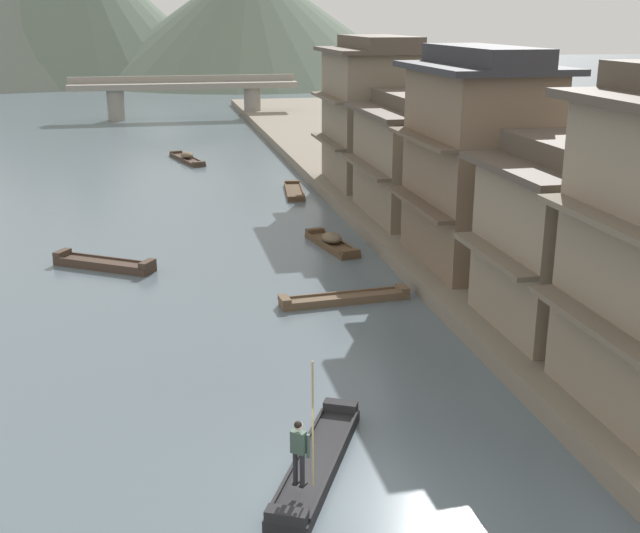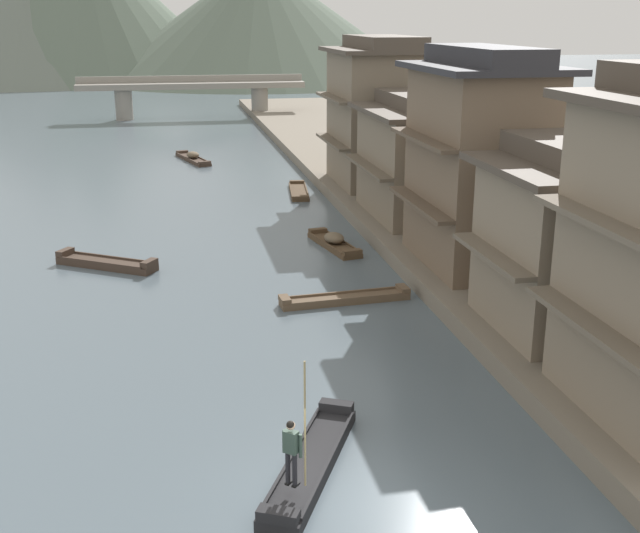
{
  "view_description": "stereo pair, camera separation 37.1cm",
  "coord_description": "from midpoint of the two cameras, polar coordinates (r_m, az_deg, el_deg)",
  "views": [
    {
      "loc": [
        -3.67,
        -15.14,
        10.52
      ],
      "look_at": [
        2.07,
        12.1,
        1.73
      ],
      "focal_mm": 44.63,
      "sensor_mm": 36.0,
      "label": 1
    },
    {
      "loc": [
        -3.31,
        -15.21,
        10.52
      ],
      "look_at": [
        2.07,
        12.1,
        1.73
      ],
      "focal_mm": 44.63,
      "sensor_mm": 36.0,
      "label": 2
    }
  ],
  "objects": [
    {
      "name": "ground_plane",
      "position": [
        18.79,
        1.57,
        -16.53
      ],
      "size": [
        400.0,
        400.0,
        0.0
      ],
      "primitive_type": "plane",
      "color": "slate"
    },
    {
      "name": "riverbank_right",
      "position": [
        49.92,
        11.12,
        5.42
      ],
      "size": [
        18.0,
        110.0,
        0.68
      ],
      "primitive_type": "cube",
      "color": "slate",
      "rests_on": "ground"
    },
    {
      "name": "boat_foreground_poled",
      "position": [
        19.82,
        -0.11,
        -13.93
      ],
      "size": [
        3.29,
        5.3,
        0.56
      ],
      "color": "#232326",
      "rests_on": "ground"
    },
    {
      "name": "boatman_person",
      "position": [
        17.79,
        -1.4,
        -12.69
      ],
      "size": [
        0.5,
        0.4,
        3.04
      ],
      "color": "black",
      "rests_on": "boat_foreground_poled"
    },
    {
      "name": "boat_moored_nearest",
      "position": [
        61.74,
        -8.93,
        7.7
      ],
      "size": [
        2.51,
        5.84,
        0.7
      ],
      "color": "#423328",
      "rests_on": "ground"
    },
    {
      "name": "boat_moored_second",
      "position": [
        49.61,
        -1.32,
        5.4
      ],
      "size": [
        1.61,
        5.03,
        0.34
      ],
      "color": "brown",
      "rests_on": "ground"
    },
    {
      "name": "boat_moored_third",
      "position": [
        30.61,
        2.15,
        -2.32
      ],
      "size": [
        5.16,
        1.23,
        0.43
      ],
      "color": "brown",
      "rests_on": "ground"
    },
    {
      "name": "boat_moored_far",
      "position": [
        35.99,
        -14.77,
        0.24
      ],
      "size": [
        4.49,
        3.4,
        0.57
      ],
      "color": "#423328",
      "rests_on": "ground"
    },
    {
      "name": "boat_midriver_drifting",
      "position": [
        37.8,
        1.3,
        1.74
      ],
      "size": [
        1.84,
        4.52,
        0.71
      ],
      "color": "brown",
      "rests_on": "ground"
    },
    {
      "name": "house_waterfront_second",
      "position": [
        26.91,
        18.17,
        1.93
      ],
      "size": [
        6.12,
        6.0,
        6.14
      ],
      "color": "gray",
      "rests_on": "riverbank_right"
    },
    {
      "name": "house_waterfront_tall",
      "position": [
        32.91,
        11.6,
        7.48
      ],
      "size": [
        5.31,
        7.37,
        8.74
      ],
      "color": "#75604C",
      "rests_on": "riverbank_right"
    },
    {
      "name": "house_waterfront_narrow",
      "position": [
        41.11,
        7.69,
        7.78
      ],
      "size": [
        6.36,
        8.2,
        6.14
      ],
      "color": "#7F705B",
      "rests_on": "riverbank_right"
    },
    {
      "name": "house_waterfront_far",
      "position": [
        48.99,
        4.67,
        10.96
      ],
      "size": [
        6.57,
        7.72,
        8.74
      ],
      "color": "#7F705B",
      "rests_on": "riverbank_right"
    },
    {
      "name": "stone_bridge",
      "position": [
        88.06,
        -9.03,
        12.32
      ],
      "size": [
        24.07,
        2.4,
        4.44
      ],
      "color": "gray",
      "rests_on": "ground"
    },
    {
      "name": "hill_far_west",
      "position": [
        151.76,
        -16.44,
        17.62
      ],
      "size": [
        54.0,
        54.0,
        25.18
      ],
      "primitive_type": "cone",
      "color": "#5B6B5B",
      "rests_on": "ground"
    },
    {
      "name": "hill_far_centre",
      "position": [
        143.32,
        -4.27,
        17.27
      ],
      "size": [
        58.76,
        58.76,
        20.04
      ],
      "primitive_type": "cone",
      "color": "#5B6B5B",
      "rests_on": "ground"
    },
    {
      "name": "hill_far_east",
      "position": [
        156.12,
        -19.66,
        17.04
      ],
      "size": [
        63.0,
        63.0,
        23.68
      ],
      "primitive_type": "cone",
      "color": "slate",
      "rests_on": "ground"
    }
  ]
}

